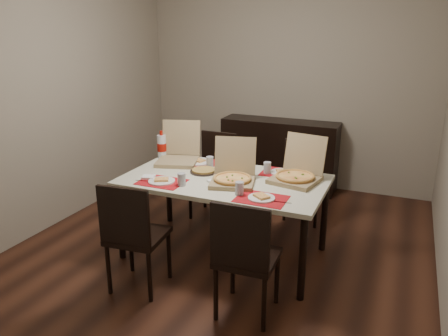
{
  "coord_description": "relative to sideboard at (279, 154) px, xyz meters",
  "views": [
    {
      "loc": [
        1.5,
        -3.59,
        2.04
      ],
      "look_at": [
        0.05,
        -0.19,
        0.85
      ],
      "focal_mm": 35.0,
      "sensor_mm": 36.0,
      "label": 1
    }
  ],
  "objects": [
    {
      "name": "setting_near_left",
      "position": [
        -0.38,
        -2.27,
        0.32
      ],
      "size": [
        0.47,
        0.3,
        0.11
      ],
      "color": "#B70C14",
      "rests_on": "dining_table"
    },
    {
      "name": "chair_near_right",
      "position": [
        0.56,
        -2.79,
        0.06
      ],
      "size": [
        0.43,
        0.43,
        0.93
      ],
      "color": "black",
      "rests_on": "ground"
    },
    {
      "name": "chair_far_right",
      "position": [
        0.53,
        -1.16,
        0.06
      ],
      "size": [
        0.48,
        0.48,
        0.93
      ],
      "color": "black",
      "rests_on": "ground"
    },
    {
      "name": "soda_bottle",
      "position": [
        -0.8,
        -1.62,
        0.42
      ],
      "size": [
        0.1,
        0.1,
        0.29
      ],
      "color": "silver",
      "rests_on": "dining_table"
    },
    {
      "name": "sideboard",
      "position": [
        0.0,
        0.0,
        0.0
      ],
      "size": [
        1.5,
        0.4,
        0.9
      ],
      "primitive_type": "cube",
      "color": "black",
      "rests_on": "ground"
    },
    {
      "name": "faina_plate",
      "position": [
        -0.19,
        -1.88,
        0.31
      ],
      "size": [
        0.26,
        0.26,
        0.03
      ],
      "color": "black",
      "rests_on": "dining_table"
    },
    {
      "name": "pizza_box_left",
      "position": [
        -0.57,
        -1.68,
        0.36
      ],
      "size": [
        0.49,
        0.52,
        0.39
      ],
      "color": "#8E7752",
      "rests_on": "dining_table"
    },
    {
      "name": "pizza_box_right",
      "position": [
        0.66,
        -1.77,
        0.36
      ],
      "size": [
        0.46,
        0.49,
        0.39
      ],
      "color": "#8E7752",
      "rests_on": "dining_table"
    },
    {
      "name": "pizza_box_center",
      "position": [
        0.17,
        -2.04,
        0.36
      ],
      "size": [
        0.46,
        0.49,
        0.37
      ],
      "color": "#8E7752",
      "rests_on": "dining_table"
    },
    {
      "name": "ground",
      "position": [
        0.0,
        -1.78,
        -0.46
      ],
      "size": [
        3.8,
        4.0,
        0.02
      ],
      "primitive_type": "cube",
      "color": "#412114",
      "rests_on": "ground"
    },
    {
      "name": "chair_far_left",
      "position": [
        -0.42,
        -1.14,
        0.06
      ],
      "size": [
        0.43,
        0.43,
        0.93
      ],
      "color": "black",
      "rests_on": "ground"
    },
    {
      "name": "chair_near_left",
      "position": [
        -0.37,
        -2.8,
        0.06
      ],
      "size": [
        0.46,
        0.46,
        0.93
      ],
      "color": "black",
      "rests_on": "ground"
    },
    {
      "name": "setting_near_right",
      "position": [
        0.46,
        -2.3,
        0.32
      ],
      "size": [
        0.47,
        0.3,
        0.11
      ],
      "color": "#B70C14",
      "rests_on": "dining_table"
    },
    {
      "name": "setting_far_left",
      "position": [
        -0.35,
        -1.64,
        0.32
      ],
      "size": [
        0.5,
        0.3,
        0.11
      ],
      "color": "#B70C14",
      "rests_on": "dining_table"
    },
    {
      "name": "dip_bowl",
      "position": [
        0.09,
        -1.79,
        0.31
      ],
      "size": [
        0.14,
        0.14,
        0.03
      ],
      "primitive_type": "imported",
      "rotation": [
        0.0,
        0.0,
        0.36
      ],
      "color": "white",
      "rests_on": "dining_table"
    },
    {
      "name": "setting_far_right",
      "position": [
        0.46,
        -1.64,
        0.32
      ],
      "size": [
        0.45,
        0.3,
        0.11
      ],
      "color": "#B70C14",
      "rests_on": "dining_table"
    },
    {
      "name": "napkin_loose",
      "position": [
        0.02,
        -2.09,
        0.31
      ],
      "size": [
        0.16,
        0.16,
        0.02
      ],
      "primitive_type": "cube",
      "rotation": [
        0.0,
        0.0,
        1.03
      ],
      "color": "white",
      "rests_on": "dining_table"
    },
    {
      "name": "dining_table",
      "position": [
        0.05,
        -1.97,
        0.23
      ],
      "size": [
        1.8,
        1.0,
        0.75
      ],
      "color": "beige",
      "rests_on": "ground"
    },
    {
      "name": "room_walls",
      "position": [
        0.0,
        -1.35,
        1.28
      ],
      "size": [
        3.84,
        4.02,
        2.62
      ],
      "color": "gray",
      "rests_on": "ground"
    }
  ]
}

